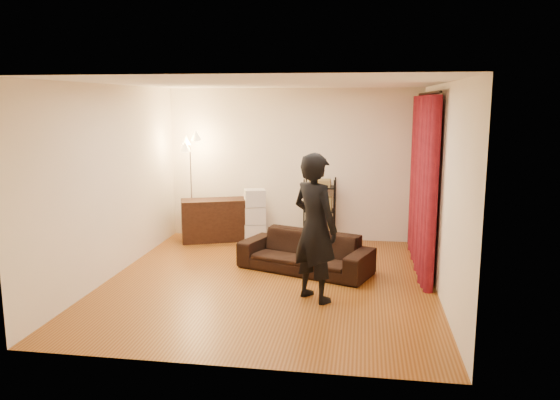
% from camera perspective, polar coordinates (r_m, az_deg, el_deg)
% --- Properties ---
extents(floor, '(5.00, 5.00, 0.00)m').
position_cam_1_polar(floor, '(7.67, -1.09, -8.49)').
color(floor, brown).
rests_on(floor, ground).
extents(ceiling, '(5.00, 5.00, 0.00)m').
position_cam_1_polar(ceiling, '(7.26, -1.17, 12.11)').
color(ceiling, white).
rests_on(ceiling, ground).
extents(wall_back, '(5.00, 0.00, 5.00)m').
position_cam_1_polar(wall_back, '(9.80, 1.39, 3.73)').
color(wall_back, white).
rests_on(wall_back, ground).
extents(wall_front, '(5.00, 0.00, 5.00)m').
position_cam_1_polar(wall_front, '(4.95, -6.13, -2.84)').
color(wall_front, white).
rests_on(wall_front, ground).
extents(wall_left, '(0.00, 5.00, 5.00)m').
position_cam_1_polar(wall_left, '(8.04, -17.14, 1.83)').
color(wall_left, white).
rests_on(wall_left, ground).
extents(wall_right, '(0.00, 5.00, 5.00)m').
position_cam_1_polar(wall_right, '(7.31, 16.53, 1.05)').
color(wall_right, white).
rests_on(wall_right, ground).
extents(curtain_rod, '(0.04, 2.65, 0.04)m').
position_cam_1_polar(curtain_rod, '(8.33, 15.25, 10.70)').
color(curtain_rod, black).
rests_on(curtain_rod, wall_right).
extents(curtain, '(0.22, 2.65, 2.55)m').
position_cam_1_polar(curtain, '(8.41, 14.70, 1.79)').
color(curtain, maroon).
rests_on(curtain, ground).
extents(sofa, '(2.08, 1.38, 0.56)m').
position_cam_1_polar(sofa, '(8.05, 2.65, -5.48)').
color(sofa, black).
rests_on(sofa, ground).
extents(person, '(0.81, 0.78, 1.86)m').
position_cam_1_polar(person, '(6.76, 3.67, -2.89)').
color(person, black).
rests_on(person, ground).
extents(media_cabinet, '(1.37, 0.90, 0.75)m').
position_cam_1_polar(media_cabinet, '(9.84, -6.50, -2.07)').
color(media_cabinet, black).
rests_on(media_cabinet, ground).
extents(storage_boxes, '(0.45, 0.39, 0.94)m').
position_cam_1_polar(storage_boxes, '(9.74, -2.68, -1.57)').
color(storage_boxes, beige).
rests_on(storage_boxes, ground).
extents(wire_shelf, '(0.57, 0.45, 1.14)m').
position_cam_1_polar(wire_shelf, '(9.64, 4.17, -1.08)').
color(wire_shelf, black).
rests_on(wire_shelf, ground).
extents(floor_lamp, '(0.45, 0.45, 1.89)m').
position_cam_1_polar(floor_lamp, '(9.79, -9.27, 1.19)').
color(floor_lamp, silver).
rests_on(floor_lamp, ground).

